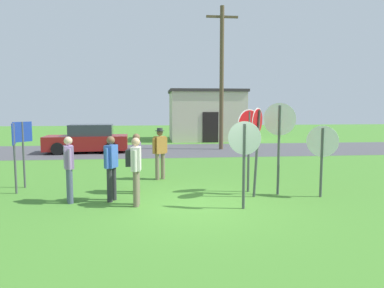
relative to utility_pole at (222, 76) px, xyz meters
name	(u,v)px	position (x,y,z in m)	size (l,w,h in m)	color
ground_plane	(198,206)	(-2.82, -11.84, -4.21)	(80.00, 80.00, 0.00)	#47842D
street_asphalt	(173,150)	(-2.82, -0.18, -4.21)	(60.00, 6.40, 0.01)	#4C4C51
building_background	(206,115)	(0.02, 6.24, -2.36)	(5.46, 4.56, 3.70)	beige
utility_pole	(222,76)	(0.00, 0.00, 0.00)	(1.80, 0.24, 8.07)	brown
parked_car_on_street	(88,140)	(-7.41, -0.68, -3.53)	(4.39, 2.19, 1.51)	maroon
stop_sign_nearest	(322,149)	(0.60, -11.29, -2.90)	(0.67, 0.54, 1.94)	#474C4C
stop_sign_tallest	(257,137)	(-1.15, -11.12, -2.57)	(0.48, 0.61, 2.41)	#474C4C
stop_sign_low_front	(249,135)	(-1.20, -10.50, -2.58)	(0.75, 0.39, 2.37)	#474C4C
stop_sign_leaning_right	(244,149)	(-1.77, -12.18, -2.78)	(0.70, 0.39, 2.10)	#474C4C
stop_sign_rear_right	(279,131)	(-0.47, -10.92, -2.44)	(0.80, 0.40, 2.54)	#474C4C
person_in_dark_shirt	(135,166)	(-4.36, -11.64, -3.23)	(0.37, 0.57, 1.69)	#7A6B56
person_on_left	(137,160)	(-4.38, -10.28, -3.26)	(0.27, 0.57, 1.69)	#7A6B56
person_in_teal	(160,150)	(-3.70, -8.42, -3.21)	(0.50, 0.46, 1.74)	#7A6B56
person_holding_notes	(69,166)	(-6.04, -11.16, -3.26)	(0.32, 0.55, 1.69)	#4C5670
person_in_blue	(111,165)	(-4.99, -11.13, -3.26)	(0.34, 0.54, 1.69)	#2D2D33
info_panel_middle	(23,142)	(-7.79, -9.26, -2.84)	(0.41, 0.47, 1.99)	#4C4C51
info_panel_rightmost	(14,145)	(-7.77, -10.02, -2.84)	(0.16, 0.59, 1.99)	#4C4C51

